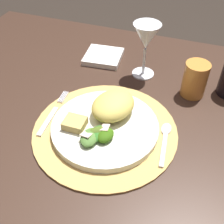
{
  "coord_description": "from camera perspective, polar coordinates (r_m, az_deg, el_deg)",
  "views": [
    {
      "loc": [
        0.12,
        -0.52,
        1.25
      ],
      "look_at": [
        -0.05,
        -0.03,
        0.77
      ],
      "focal_mm": 45.29,
      "sensor_mm": 36.0,
      "label": 1
    }
  ],
  "objects": [
    {
      "name": "dining_table",
      "position": [
        0.87,
        4.11,
        -9.03
      ],
      "size": [
        1.36,
        0.86,
        0.75
      ],
      "color": "#38251B",
      "rests_on": "ground"
    },
    {
      "name": "placemat",
      "position": [
        0.68,
        -1.41,
        -3.73
      ],
      "size": [
        0.35,
        0.35,
        0.01
      ],
      "primitive_type": "cylinder",
      "color": "tan",
      "rests_on": "dining_table"
    },
    {
      "name": "dinner_plate",
      "position": [
        0.68,
        -1.42,
        -3.06
      ],
      "size": [
        0.26,
        0.26,
        0.02
      ],
      "primitive_type": "cylinder",
      "color": "silver",
      "rests_on": "placemat"
    },
    {
      "name": "pasta_serving",
      "position": [
        0.68,
        0.23,
        1.33
      ],
      "size": [
        0.13,
        0.14,
        0.05
      ],
      "primitive_type": "ellipsoid",
      "rotation": [
        0.0,
        0.0,
        1.26
      ],
      "color": "#DFC95A",
      "rests_on": "dinner_plate"
    },
    {
      "name": "salad_greens",
      "position": [
        0.64,
        -3.03,
        -4.6
      ],
      "size": [
        0.08,
        0.08,
        0.02
      ],
      "color": "#34600F",
      "rests_on": "dinner_plate"
    },
    {
      "name": "bread_piece",
      "position": [
        0.66,
        -7.52,
        -2.27
      ],
      "size": [
        0.05,
        0.05,
        0.02
      ],
      "primitive_type": "cube",
      "rotation": [
        0.0,
        0.0,
        1.58
      ],
      "color": "tan",
      "rests_on": "dinner_plate"
    },
    {
      "name": "fork",
      "position": [
        0.73,
        -11.98,
        -0.46
      ],
      "size": [
        0.02,
        0.17,
        0.0
      ],
      "color": "silver",
      "rests_on": "placemat"
    },
    {
      "name": "spoon",
      "position": [
        0.68,
        10.69,
        -4.88
      ],
      "size": [
        0.03,
        0.13,
        0.01
      ],
      "color": "silver",
      "rests_on": "placemat"
    },
    {
      "name": "napkin",
      "position": [
        0.93,
        -1.75,
        11.12
      ],
      "size": [
        0.12,
        0.12,
        0.02
      ],
      "primitive_type": "cube",
      "rotation": [
        0.0,
        0.0,
        0.1
      ],
      "color": "silver",
      "rests_on": "dining_table"
    },
    {
      "name": "wine_glass",
      "position": [
        0.81,
        6.91,
        14.52
      ],
      "size": [
        0.08,
        0.08,
        0.16
      ],
      "color": "silver",
      "rests_on": "dining_table"
    },
    {
      "name": "amber_tumbler",
      "position": [
        0.79,
        16.39,
        6.31
      ],
      "size": [
        0.07,
        0.07,
        0.1
      ],
      "primitive_type": "cylinder",
      "color": "#CD8437",
      "rests_on": "dining_table"
    }
  ]
}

